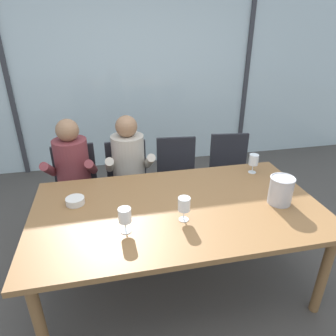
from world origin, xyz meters
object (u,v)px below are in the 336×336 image
object	(u,v)px
ice_bucket_primary	(281,190)
wine_glass_center_pour	(254,161)
chair_right_of_center	(230,168)
person_beige_jumper	(130,169)
tasting_bowl	(75,201)
chair_near_curtain	(77,182)
wine_glass_by_left_taster	(184,205)
chair_left_of_center	(128,177)
dining_table	(178,214)
wine_glass_near_bucket	(125,216)
person_maroon_top	(72,174)
chair_center	(177,173)

from	to	relation	value
ice_bucket_primary	wine_glass_center_pour	world-z (taller)	ice_bucket_primary
chair_right_of_center	person_beige_jumper	distance (m)	1.14
tasting_bowl	chair_near_curtain	bearing A→B (deg)	94.87
chair_near_curtain	wine_glass_by_left_taster	xyz separation A→B (m)	(0.81, -1.18, 0.36)
chair_left_of_center	person_beige_jumper	distance (m)	0.23
wine_glass_center_pour	chair_left_of_center	bearing A→B (deg)	150.99
wine_glass_center_pour	chair_near_curtain	bearing A→B (deg)	159.31
chair_left_of_center	tasting_bowl	distance (m)	0.97
person_beige_jumper	tasting_bowl	world-z (taller)	person_beige_jumper
ice_bucket_primary	tasting_bowl	world-z (taller)	ice_bucket_primary
dining_table	person_beige_jumper	xyz separation A→B (m)	(-0.28, 0.86, -0.00)
person_beige_jumper	ice_bucket_primary	distance (m)	1.43
person_beige_jumper	wine_glass_near_bucket	world-z (taller)	person_beige_jumper
wine_glass_by_left_taster	chair_right_of_center	bearing A→B (deg)	54.00
chair_near_curtain	tasting_bowl	xyz separation A→B (m)	(0.07, -0.82, 0.27)
ice_bucket_primary	tasting_bowl	size ratio (longest dim) A/B	1.53
person_maroon_top	wine_glass_center_pour	bearing A→B (deg)	-11.55
dining_table	person_maroon_top	world-z (taller)	person_maroon_top
wine_glass_near_bucket	tasting_bowl	bearing A→B (deg)	129.68
person_beige_jumper	person_maroon_top	bearing A→B (deg)	179.33
tasting_bowl	wine_glass_center_pour	world-z (taller)	wine_glass_center_pour
chair_near_curtain	ice_bucket_primary	bearing A→B (deg)	-39.99
chair_left_of_center	dining_table	bearing A→B (deg)	-74.19
chair_near_curtain	person_beige_jumper	world-z (taller)	person_beige_jumper
chair_near_curtain	chair_left_of_center	size ratio (longest dim) A/B	1.00
chair_right_of_center	wine_glass_near_bucket	size ratio (longest dim) A/B	5.03
ice_bucket_primary	tasting_bowl	xyz separation A→B (m)	(-1.50, 0.30, -0.08)
chair_left_of_center	person_maroon_top	world-z (taller)	person_maroon_top
wine_glass_center_pour	person_maroon_top	bearing A→B (deg)	164.30
chair_right_of_center	chair_near_curtain	bearing A→B (deg)	-173.20
chair_center	ice_bucket_primary	bearing A→B (deg)	-59.19
tasting_bowl	wine_glass_near_bucket	size ratio (longest dim) A/B	0.79
wine_glass_by_left_taster	wine_glass_center_pour	bearing A→B (deg)	36.01
dining_table	wine_glass_near_bucket	bearing A→B (deg)	-151.66
person_maroon_top	chair_near_curtain	bearing A→B (deg)	90.36
wine_glass_center_pour	chair_right_of_center	bearing A→B (deg)	84.80
person_beige_jumper	wine_glass_near_bucket	size ratio (longest dim) A/B	6.86
chair_left_of_center	chair_right_of_center	xyz separation A→B (m)	(1.14, -0.01, 0.00)
chair_right_of_center	wine_glass_by_left_taster	size ratio (longest dim) A/B	5.03
chair_right_of_center	dining_table	bearing A→B (deg)	-122.96
dining_table	person_beige_jumper	distance (m)	0.90
person_beige_jumper	tasting_bowl	xyz separation A→B (m)	(-0.46, -0.66, 0.09)
chair_left_of_center	ice_bucket_primary	world-z (taller)	ice_bucket_primary
person_beige_jumper	ice_bucket_primary	size ratio (longest dim) A/B	5.63
chair_near_curtain	wine_glass_by_left_taster	distance (m)	1.48
dining_table	wine_glass_by_left_taster	world-z (taller)	wine_glass_by_left_taster
dining_table	chair_center	size ratio (longest dim) A/B	2.42
person_maroon_top	wine_glass_center_pour	xyz separation A→B (m)	(1.61, -0.45, 0.19)
ice_bucket_primary	dining_table	bearing A→B (deg)	172.02
chair_left_of_center	tasting_bowl	size ratio (longest dim) A/B	6.33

